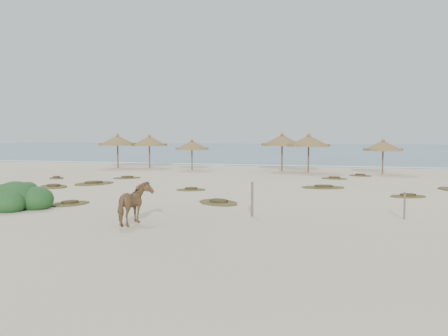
{
  "coord_description": "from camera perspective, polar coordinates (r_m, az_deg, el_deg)",
  "views": [
    {
      "loc": [
        7.05,
        -21.46,
        3.1
      ],
      "look_at": [
        -0.29,
        5.0,
        1.18
      ],
      "focal_mm": 40.0,
      "sensor_mm": 36.0,
      "label": 1
    }
  ],
  "objects": [
    {
      "name": "ground",
      "position": [
        22.8,
        -2.66,
        -3.82
      ],
      "size": [
        160.0,
        160.0,
        0.0
      ],
      "primitive_type": "plane",
      "color": "beige",
      "rests_on": "ground"
    },
    {
      "name": "ocean",
      "position": [
        96.77,
        11.33,
        2.09
      ],
      "size": [
        200.0,
        100.0,
        0.01
      ],
      "primitive_type": "cube",
      "color": "navy",
      "rests_on": "ground"
    },
    {
      "name": "foam_line",
      "position": [
        48.08,
        7.05,
        0.28
      ],
      "size": [
        70.0,
        0.6,
        0.01
      ],
      "primitive_type": "cube",
      "color": "white",
      "rests_on": "ground"
    },
    {
      "name": "palapa_0",
      "position": [
        45.5,
        -12.07,
        3.05
      ],
      "size": [
        4.08,
        4.08,
        3.12
      ],
      "rotation": [
        0.0,
        0.0,
        0.27
      ],
      "color": "brown",
      "rests_on": "ground"
    },
    {
      "name": "palapa_1",
      "position": [
        45.36,
        -8.53,
        3.02
      ],
      "size": [
        3.28,
        3.28,
        3.04
      ],
      "rotation": [
        0.0,
        0.0,
        0.01
      ],
      "color": "brown",
      "rests_on": "ground"
    },
    {
      "name": "palapa_2",
      "position": [
        42.06,
        -3.69,
        2.57
      ],
      "size": [
        2.94,
        2.94,
        2.65
      ],
      "rotation": [
        0.0,
        0.0,
        -0.04
      ],
      "color": "brown",
      "rests_on": "ground"
    },
    {
      "name": "palapa_3",
      "position": [
        39.83,
        9.65,
        3.0
      ],
      "size": [
        4.12,
        4.12,
        3.15
      ],
      "rotation": [
        0.0,
        0.0,
        0.26
      ],
      "color": "brown",
      "rests_on": "ground"
    },
    {
      "name": "palapa_4",
      "position": [
        41.09,
        6.66,
        3.11
      ],
      "size": [
        4.39,
        4.39,
        3.2
      ],
      "rotation": [
        0.0,
        0.0,
        0.36
      ],
      "color": "brown",
      "rests_on": "ground"
    },
    {
      "name": "palapa_5",
      "position": [
        39.62,
        17.72,
        2.39
      ],
      "size": [
        3.36,
        3.36,
        2.73
      ],
      "rotation": [
        0.0,
        0.0,
        0.17
      ],
      "color": "brown",
      "rests_on": "ground"
    },
    {
      "name": "horse",
      "position": [
        17.2,
        -10.18,
        -4.04
      ],
      "size": [
        0.8,
        1.7,
        1.42
      ],
      "primitive_type": "imported",
      "rotation": [
        0.0,
        0.0,
        3.16
      ],
      "color": "#8D6240",
      "rests_on": "ground"
    },
    {
      "name": "fence_post_near",
      "position": [
        18.58,
        3.23,
        -3.58
      ],
      "size": [
        0.11,
        0.11,
        1.3
      ],
      "primitive_type": "cylinder",
      "rotation": [
        0.0,
        0.0,
        0.1
      ],
      "color": "#635A4A",
      "rests_on": "ground"
    },
    {
      "name": "fence_post_far",
      "position": [
        19.13,
        19.94,
        -4.06
      ],
      "size": [
        0.09,
        0.09,
        0.99
      ],
      "primitive_type": "cylinder",
      "rotation": [
        0.0,
        0.0,
        0.23
      ],
      "color": "#635A4A",
      "rests_on": "ground"
    },
    {
      "name": "bush",
      "position": [
        22.17,
        -22.6,
        -3.22
      ],
      "size": [
        2.93,
        2.58,
        1.31
      ],
      "rotation": [
        0.0,
        0.0,
        0.35
      ],
      "color": "#255223",
      "rests_on": "ground"
    },
    {
      "name": "scrub_0",
      "position": [
        30.33,
        -18.9,
        -1.98
      ],
      "size": [
        2.65,
        2.73,
        0.16
      ],
      "rotation": [
        0.0,
        0.0,
        2.29
      ],
      "color": "brown",
      "rests_on": "ground"
    },
    {
      "name": "scrub_1",
      "position": [
        31.46,
        -14.64,
        -1.69
      ],
      "size": [
        2.53,
        3.18,
        0.16
      ],
      "rotation": [
        0.0,
        0.0,
        1.28
      ],
      "color": "brown",
      "rests_on": "ground"
    },
    {
      "name": "scrub_2",
      "position": [
        27.15,
        -3.78,
        -2.45
      ],
      "size": [
        1.88,
        1.6,
        0.16
      ],
      "rotation": [
        0.0,
        0.0,
        0.43
      ],
      "color": "brown",
      "rests_on": "ground"
    },
    {
      "name": "scrub_3",
      "position": [
        28.82,
        11.29,
        -2.15
      ],
      "size": [
        2.77,
        2.15,
        0.16
      ],
      "rotation": [
        0.0,
        0.0,
        0.25
      ],
      "color": "brown",
      "rests_on": "ground"
    },
    {
      "name": "scrub_4",
      "position": [
        25.88,
        20.28,
        -3.01
      ],
      "size": [
        2.06,
        1.72,
        0.16
      ],
      "rotation": [
        0.0,
        0.0,
        0.38
      ],
      "color": "brown",
      "rests_on": "ground"
    },
    {
      "name": "scrub_6",
      "position": [
        34.88,
        -11.02,
        -1.09
      ],
      "size": [
        2.29,
        2.26,
        0.16
      ],
      "rotation": [
        0.0,
        0.0,
        0.76
      ],
      "color": "brown",
      "rests_on": "ground"
    },
    {
      "name": "scrub_7",
      "position": [
        34.61,
        12.48,
        -1.15
      ],
      "size": [
        2.09,
        1.67,
        0.16
      ],
      "rotation": [
        0.0,
        0.0,
        2.84
      ],
      "color": "brown",
      "rests_on": "ground"
    },
    {
      "name": "scrub_8",
      "position": [
        36.0,
        -18.58,
        -1.07
      ],
      "size": [
        1.61,
        1.72,
        0.16
      ],
      "rotation": [
        0.0,
        0.0,
        2.21
      ],
      "color": "brown",
      "rests_on": "ground"
    },
    {
      "name": "scrub_9",
      "position": [
        22.13,
        -0.64,
        -3.92
      ],
      "size": [
        2.71,
        2.75,
        0.16
      ],
      "rotation": [
        0.0,
        0.0,
        2.32
      ],
      "color": "brown",
      "rests_on": "ground"
    },
    {
      "name": "scrub_10",
      "position": [
        37.41,
        15.32,
        -0.82
      ],
      "size": [
        2.02,
        1.79,
        0.16
      ],
      "rotation": [
        0.0,
        0.0,
        2.63
      ],
      "color": "brown",
      "rests_on": "ground"
    },
    {
      "name": "scrub_11",
      "position": [
        22.75,
        -17.18,
        -3.88
      ],
      "size": [
        1.72,
        2.15,
        0.16
      ],
      "rotation": [
        0.0,
        0.0,
        1.27
      ],
      "color": "brown",
      "rests_on": "ground"
    }
  ]
}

